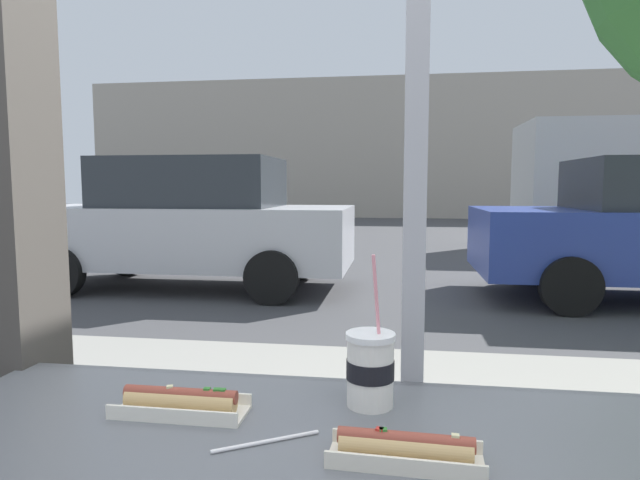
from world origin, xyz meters
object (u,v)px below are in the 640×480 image
Objects in this scene: hotdog_tray_near at (405,449)px; hotdog_tray_far at (181,402)px; parked_car_silver at (189,223)px; soda_cup_right at (370,368)px.

hotdog_tray_near and hotdog_tray_far have the same top height.
parked_car_silver reaches higher than hotdog_tray_near.
hotdog_tray_near is at bearing -65.25° from parked_car_silver.
hotdog_tray_near is (0.07, -0.22, -0.05)m from soda_cup_right.
soda_cup_right reaches higher than hotdog_tray_near.
hotdog_tray_near is 6.70m from parked_car_silver.
soda_cup_right is 1.19× the size of hotdog_tray_far.
soda_cup_right is 6.48m from parked_car_silver.
hotdog_tray_near is at bearing -72.92° from soda_cup_right.
hotdog_tray_far is 0.06× the size of parked_car_silver.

